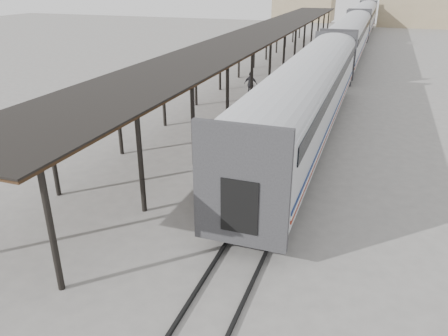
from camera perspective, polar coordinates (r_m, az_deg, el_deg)
ground at (r=18.65m, az=-3.71°, el=-3.42°), size 160.00×160.00×0.00m
train at (r=49.47m, az=16.00°, el=16.11°), size 3.45×76.01×4.01m
canopy at (r=40.73m, az=5.33°, el=17.29°), size 4.90×64.30×4.15m
rails at (r=50.05m, az=15.69°, el=13.16°), size 1.54×150.00×0.12m
building_far at (r=93.60m, az=25.45°, el=18.83°), size 18.00×10.00×8.00m
building_left at (r=98.78m, az=10.43°, el=20.15°), size 12.00×8.00×6.00m
baggage_cart at (r=18.04m, az=-1.18°, el=-2.05°), size 1.93×2.67×0.86m
suitcase_stack at (r=18.18m, az=-1.42°, el=-0.38°), size 1.28×1.28×0.59m
luggage_tug at (r=31.21m, az=4.50°, el=8.91°), size 1.13×1.53×1.22m
porter at (r=16.95m, az=-1.20°, el=0.30°), size 0.48×0.69×1.79m
pedestrian at (r=34.16m, az=3.52°, el=10.88°), size 1.14×0.59×1.87m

